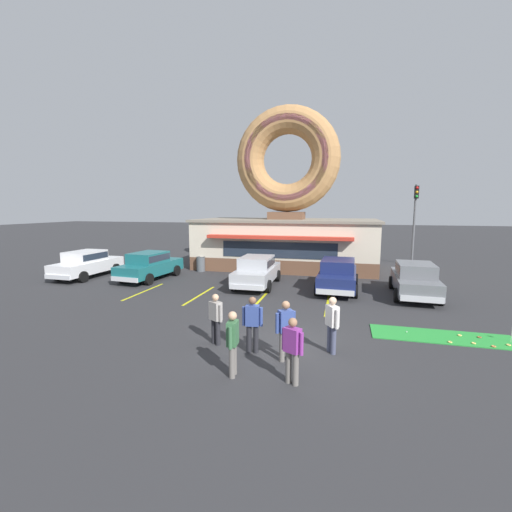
{
  "coord_description": "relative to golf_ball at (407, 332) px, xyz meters",
  "views": [
    {
      "loc": [
        1.64,
        -9.71,
        4.15
      ],
      "look_at": [
        -2.18,
        5.0,
        2.0
      ],
      "focal_mm": 24.0,
      "sensor_mm": 36.0,
      "label": 1
    }
  ],
  "objects": [
    {
      "name": "mini_donut_far_left",
      "position": [
        2.31,
        -0.63,
        -0.0
      ],
      "size": [
        0.13,
        0.13,
        0.04
      ],
      "primitive_type": "torus",
      "color": "#D17F47",
      "rests_on": "putting_mat"
    },
    {
      "name": "pedestrian_beanie_man",
      "position": [
        -2.38,
        -2.19,
        0.86
      ],
      "size": [
        0.41,
        0.51,
        1.65
      ],
      "color": "#474C66",
      "rests_on": "ground"
    },
    {
      "name": "car_grey",
      "position": [
        1.14,
        5.27,
        0.82
      ],
      "size": [
        2.11,
        4.62,
        1.6
      ],
      "color": "slate",
      "rests_on": "ground"
    },
    {
      "name": "golf_ball",
      "position": [
        0.0,
        0.0,
        0.0
      ],
      "size": [
        0.04,
        0.04,
        0.04
      ],
      "primitive_type": "sphere",
      "color": "white",
      "rests_on": "putting_mat"
    },
    {
      "name": "donut_shop_building",
      "position": [
        -6.07,
        11.83,
        3.69
      ],
      "size": [
        12.3,
        6.75,
        10.96
      ],
      "color": "brown",
      "rests_on": "ground"
    },
    {
      "name": "mini_donut_mid_left",
      "position": [
        1.14,
        -0.59,
        -0.0
      ],
      "size": [
        0.13,
        0.13,
        0.04
      ],
      "primitive_type": "torus",
      "color": "#E5C666",
      "rests_on": "putting_mat"
    },
    {
      "name": "traffic_light_pole",
      "position": [
        2.74,
        15.06,
        3.66
      ],
      "size": [
        0.28,
        0.47,
        5.8
      ],
      "color": "#595B60",
      "rests_on": "ground"
    },
    {
      "name": "parking_stripe_far_left",
      "position": [
        -11.73,
        2.89,
        -0.05
      ],
      "size": [
        0.12,
        3.6,
        0.01
      ],
      "primitive_type": "cube",
      "color": "yellow",
      "rests_on": "ground"
    },
    {
      "name": "putting_mat",
      "position": [
        1.04,
        -0.07,
        -0.04
      ],
      "size": [
        4.35,
        1.33,
        0.03
      ],
      "primitive_type": "cube",
      "color": "green",
      "rests_on": "ground"
    },
    {
      "name": "trash_bin",
      "position": [
        -11.2,
        8.69,
        0.45
      ],
      "size": [
        0.57,
        0.57,
        0.97
      ],
      "color": "#51565B",
      "rests_on": "ground"
    },
    {
      "name": "pedestrian_blue_sweater_man",
      "position": [
        -3.21,
        -4.23,
        0.84
      ],
      "size": [
        0.54,
        0.39,
        1.62
      ],
      "color": "slate",
      "rests_on": "ground"
    },
    {
      "name": "mini_donut_mid_centre",
      "position": [
        2.79,
        -0.39,
        -0.0
      ],
      "size": [
        0.13,
        0.13,
        0.04
      ],
      "primitive_type": "torus",
      "color": "#E5C666",
      "rests_on": "putting_mat"
    },
    {
      "name": "car_white",
      "position": [
        -17.04,
        5.22,
        0.82
      ],
      "size": [
        2.06,
        4.6,
        1.6
      ],
      "color": "silver",
      "rests_on": "ground"
    },
    {
      "name": "ground_plane",
      "position": [
        -3.76,
        -2.11,
        -0.05
      ],
      "size": [
        160.0,
        160.0,
        0.0
      ],
      "primitive_type": "plane",
      "color": "#2D2D30"
    },
    {
      "name": "mini_donut_near_left",
      "position": [
        2.17,
        0.09,
        -0.0
      ],
      "size": [
        0.13,
        0.13,
        0.04
      ],
      "primitive_type": "torus",
      "color": "brown",
      "rests_on": "putting_mat"
    },
    {
      "name": "car_teal",
      "position": [
        -13.06,
        5.62,
        0.82
      ],
      "size": [
        2.24,
        4.68,
        1.6
      ],
      "color": "#196066",
      "rests_on": "ground"
    },
    {
      "name": "parking_stripe_left",
      "position": [
        -8.73,
        2.89,
        -0.05
      ],
      "size": [
        0.12,
        3.6,
        0.01
      ],
      "primitive_type": "cube",
      "color": "yellow",
      "rests_on": "ground"
    },
    {
      "name": "car_navy",
      "position": [
        -2.38,
        5.57,
        0.82
      ],
      "size": [
        2.08,
        4.61,
        1.6
      ],
      "color": "navy",
      "rests_on": "ground"
    },
    {
      "name": "pedestrian_crossing_woman",
      "position": [
        -4.69,
        -4.21,
        0.87
      ],
      "size": [
        0.27,
        0.59,
        1.66
      ],
      "color": "slate",
      "rests_on": "ground"
    },
    {
      "name": "parking_stripe_centre",
      "position": [
        -2.73,
        2.89,
        -0.05
      ],
      "size": [
        0.12,
        3.6,
        0.01
      ],
      "primitive_type": "cube",
      "color": "yellow",
      "rests_on": "ground"
    },
    {
      "name": "mini_donut_mid_right",
      "position": [
        1.61,
        0.11,
        -0.0
      ],
      "size": [
        0.13,
        0.13,
        0.04
      ],
      "primitive_type": "torus",
      "color": "#E5C666",
      "rests_on": "putting_mat"
    },
    {
      "name": "mini_donut_near_right",
      "position": [
        1.82,
        -0.51,
        -0.0
      ],
      "size": [
        0.13,
        0.13,
        0.04
      ],
      "primitive_type": "torus",
      "color": "#E5C666",
      "rests_on": "putting_mat"
    },
    {
      "name": "car_silver",
      "position": [
        -6.57,
        5.51,
        0.82
      ],
      "size": [
        2.04,
        4.59,
        1.6
      ],
      "color": "#B2B5BA",
      "rests_on": "ground"
    },
    {
      "name": "parking_stripe_mid_left",
      "position": [
        -5.73,
        2.89,
        -0.05
      ],
      "size": [
        0.12,
        3.6,
        0.01
      ],
      "primitive_type": "cube",
      "color": "yellow",
      "rests_on": "ground"
    },
    {
      "name": "pedestrian_hooded_kid",
      "position": [
        -5.83,
        -2.44,
        0.82
      ],
      "size": [
        0.52,
        0.4,
        1.58
      ],
      "color": "#232328",
      "rests_on": "ground"
    },
    {
      "name": "pedestrian_clipboard_woman",
      "position": [
        -4.58,
        -2.75,
        0.86
      ],
      "size": [
        0.59,
        0.28,
        1.65
      ],
      "color": "#232328",
      "rests_on": "ground"
    },
    {
      "name": "pedestrian_leather_jacket_man",
      "position": [
        -3.58,
        -3.04,
        0.88
      ],
      "size": [
        0.5,
        0.42,
        1.68
      ],
      "color": "slate",
      "rests_on": "ground"
    }
  ]
}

